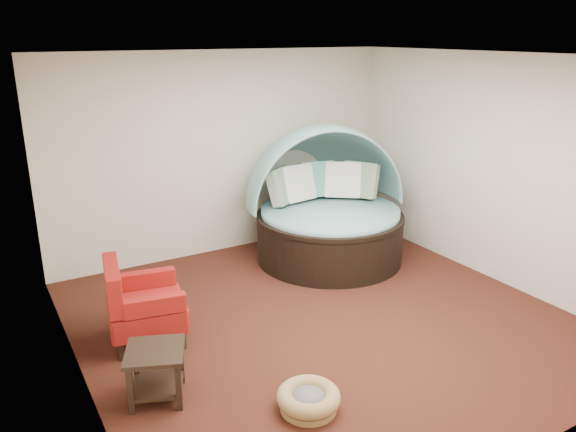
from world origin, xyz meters
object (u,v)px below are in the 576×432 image
canopy_daybed (327,198)px  red_armchair (141,304)px  pet_basket (308,399)px  side_table (156,367)px

canopy_daybed → red_armchair: canopy_daybed is taller
pet_basket → red_armchair: bearing=115.7°
pet_basket → red_armchair: size_ratio=0.67×
canopy_daybed → pet_basket: (-2.04, -2.76, -0.76)m
pet_basket → red_armchair: (-0.87, 1.80, 0.31)m
red_armchair → side_table: red_armchair is taller
red_armchair → pet_basket: bearing=-53.9°
canopy_daybed → red_armchair: bearing=-147.6°
canopy_daybed → pet_basket: canopy_daybed is taller
canopy_daybed → side_table: (-3.08, -1.96, -0.55)m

